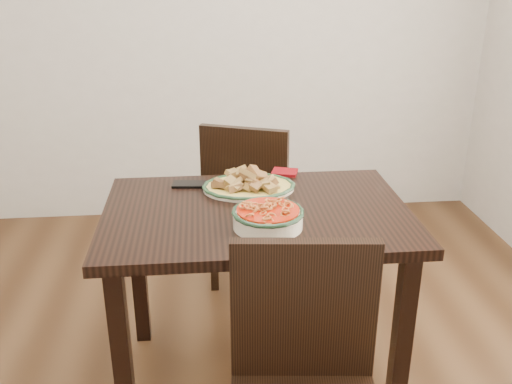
{
  "coord_description": "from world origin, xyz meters",
  "views": [
    {
      "loc": [
        -0.07,
        -1.84,
        1.6
      ],
      "look_at": [
        0.12,
        0.08,
        0.81
      ],
      "focal_mm": 40.0,
      "sensor_mm": 36.0,
      "label": 1
    }
  ],
  "objects": [
    {
      "name": "smartphone",
      "position": [
        -0.13,
        0.32,
        0.76
      ],
      "size": [
        0.14,
        0.08,
        0.01
      ],
      "primitive_type": "cube",
      "rotation": [
        0.0,
        0.0,
        -0.1
      ],
      "color": "black",
      "rests_on": "dining_table"
    },
    {
      "name": "dining_table",
      "position": [
        0.12,
        0.06,
        0.64
      ],
      "size": [
        1.12,
        0.75,
        0.75
      ],
      "color": "black",
      "rests_on": "ground"
    },
    {
      "name": "chair_near",
      "position": [
        0.19,
        -0.58,
        0.5
      ],
      "size": [
        0.46,
        0.46,
        0.89
      ],
      "rotation": [
        0.0,
        0.0,
        -0.1
      ],
      "color": "black",
      "rests_on": "ground"
    },
    {
      "name": "fish_plate",
      "position": [
        0.11,
        0.26,
        0.79
      ],
      "size": [
        0.36,
        0.28,
        0.11
      ],
      "color": "beige",
      "rests_on": "dining_table"
    },
    {
      "name": "chair_far",
      "position": [
        0.16,
        0.76,
        0.5
      ],
      "size": [
        0.54,
        0.54,
        0.89
      ],
      "rotation": [
        0.0,
        0.0,
        2.77
      ],
      "color": "black",
      "rests_on": "ground"
    },
    {
      "name": "napkin",
      "position": [
        0.27,
        0.42,
        0.76
      ],
      "size": [
        0.13,
        0.11,
        0.01
      ],
      "primitive_type": "cube",
      "rotation": [
        0.0,
        0.0,
        -0.3
      ],
      "color": "maroon",
      "rests_on": "dining_table"
    },
    {
      "name": "noodle_bowl",
      "position": [
        0.14,
        -0.09,
        0.79
      ],
      "size": [
        0.25,
        0.25,
        0.08
      ],
      "color": "white",
      "rests_on": "dining_table"
    },
    {
      "name": "wall_back",
      "position": [
        0.0,
        1.75,
        1.3
      ],
      "size": [
        3.5,
        0.1,
        2.6
      ],
      "primitive_type": "cube",
      "color": "beige",
      "rests_on": "ground"
    }
  ]
}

